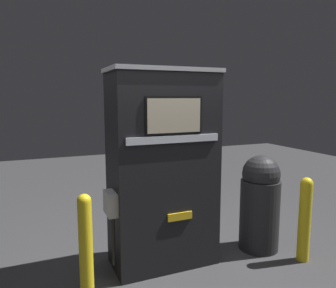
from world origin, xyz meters
TOP-DOWN VIEW (x-y plane):
  - ground_plane at (0.00, 0.00)m, footprint 14.00×14.00m
  - gas_pump at (-0.00, 0.27)m, footprint 1.15×0.58m
  - safety_bollard at (-0.85, -0.12)m, footprint 0.12×0.12m
  - trash_bin at (1.13, 0.13)m, footprint 0.44×0.44m
  - safety_bollard_far at (1.38, -0.28)m, footprint 0.13×0.13m

SIDE VIEW (x-z plane):
  - ground_plane at x=0.00m, z-range 0.00..0.00m
  - safety_bollard_far at x=1.38m, z-range 0.02..0.93m
  - safety_bollard at x=-0.85m, z-range 0.02..0.97m
  - trash_bin at x=1.13m, z-range 0.01..1.09m
  - gas_pump at x=0.00m, z-range 0.00..2.00m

